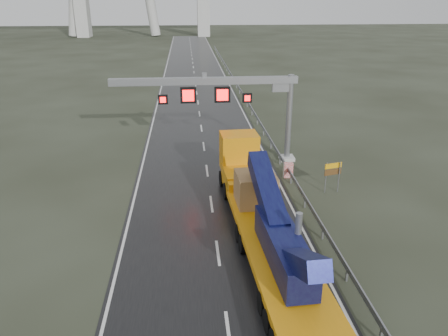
{
  "coord_description": "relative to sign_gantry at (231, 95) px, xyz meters",
  "views": [
    {
      "loc": [
        -1.4,
        -16.28,
        13.04
      ],
      "look_at": [
        0.72,
        8.45,
        3.2
      ],
      "focal_mm": 35.0,
      "sensor_mm": 36.0,
      "label": 1
    }
  ],
  "objects": [
    {
      "name": "ground",
      "position": [
        -2.1,
        -17.99,
        -5.61
      ],
      "size": [
        400.0,
        400.0,
        0.0
      ],
      "primitive_type": "plane",
      "color": "#292C1E",
      "rests_on": "ground"
    },
    {
      "name": "guardrail",
      "position": [
        4.0,
        12.01,
        -4.91
      ],
      "size": [
        0.2,
        140.0,
        1.4
      ],
      "primitive_type": null,
      "color": "gray",
      "rests_on": "ground"
    },
    {
      "name": "striped_barrier",
      "position": [
        4.05,
        -3.8,
        -5.03
      ],
      "size": [
        0.7,
        0.38,
        1.17
      ],
      "primitive_type": "cube",
      "rotation": [
        0.0,
        0.0,
        0.01
      ],
      "color": "red",
      "rests_on": "ground"
    },
    {
      "name": "exit_sign_pair",
      "position": [
        6.49,
        -6.78,
        -4.04
      ],
      "size": [
        1.28,
        0.4,
        2.25
      ],
      "rotation": [
        0.0,
        0.0,
        0.26
      ],
      "color": "gray",
      "rests_on": "ground"
    },
    {
      "name": "sign_gantry",
      "position": [
        0.0,
        0.0,
        0.0
      ],
      "size": [
        14.9,
        1.2,
        7.42
      ],
      "color": "silver",
      "rests_on": "ground"
    },
    {
      "name": "heavy_haul_truck",
      "position": [
        0.49,
        -11.87,
        -3.79
      ],
      "size": [
        3.94,
        20.12,
        4.7
      ],
      "rotation": [
        0.0,
        0.0,
        0.05
      ],
      "color": "orange",
      "rests_on": "ground"
    },
    {
      "name": "road",
      "position": [
        -2.1,
        22.01,
        -5.6
      ],
      "size": [
        11.0,
        200.0,
        0.02
      ],
      "primitive_type": "cube",
      "color": "black",
      "rests_on": "ground"
    }
  ]
}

